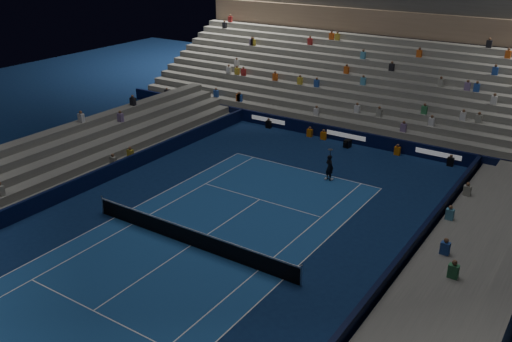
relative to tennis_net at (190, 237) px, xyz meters
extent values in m
plane|color=#0C1F48|center=(0.00, 0.00, -0.50)|extent=(90.00, 90.00, 0.00)
cube|color=navy|center=(0.00, 0.00, -0.50)|extent=(10.97, 23.77, 0.01)
cube|color=black|center=(0.00, 18.50, 0.00)|extent=(44.00, 0.25, 1.00)
cube|color=black|center=(9.70, 0.00, 0.00)|extent=(0.25, 37.00, 1.00)
cube|color=black|center=(-9.70, 0.00, 0.00)|extent=(0.25, 37.00, 1.00)
cube|color=slate|center=(0.00, 19.50, -0.25)|extent=(44.00, 1.00, 0.50)
cube|color=slate|center=(0.00, 20.50, 0.00)|extent=(44.00, 1.00, 1.00)
cube|color=slate|center=(0.00, 21.50, 0.25)|extent=(44.00, 1.00, 1.50)
cube|color=slate|center=(0.00, 22.50, 0.50)|extent=(44.00, 1.00, 2.00)
cube|color=slate|center=(0.00, 23.50, 0.75)|extent=(44.00, 1.00, 2.50)
cube|color=slate|center=(0.00, 24.50, 1.00)|extent=(44.00, 1.00, 3.00)
cube|color=slate|center=(0.00, 25.50, 1.25)|extent=(44.00, 1.00, 3.50)
cube|color=slate|center=(0.00, 26.50, 1.50)|extent=(44.00, 1.00, 4.00)
cube|color=slate|center=(0.00, 27.50, 1.75)|extent=(44.00, 1.00, 4.50)
cube|color=slate|center=(0.00, 28.50, 2.00)|extent=(44.00, 1.00, 5.00)
cube|color=slate|center=(0.00, 29.50, 2.25)|extent=(44.00, 1.00, 5.50)
cube|color=slate|center=(0.00, 30.50, 2.50)|extent=(44.00, 1.00, 6.00)
cube|color=#917459|center=(0.00, 31.60, 6.60)|extent=(44.00, 0.60, 2.20)
cube|color=slate|center=(10.50, 0.00, -0.25)|extent=(1.00, 37.00, 0.50)
cube|color=slate|center=(11.50, 0.00, 0.00)|extent=(1.00, 37.00, 1.00)
cube|color=slate|center=(12.50, 0.00, 0.25)|extent=(1.00, 37.00, 1.50)
cube|color=slate|center=(13.50, 0.00, 0.50)|extent=(1.00, 37.00, 2.00)
cube|color=slate|center=(14.50, 0.00, 0.75)|extent=(1.00, 37.00, 2.50)
cube|color=slate|center=(-10.50, 0.00, -0.25)|extent=(1.00, 37.00, 0.50)
cube|color=slate|center=(-11.50, 0.00, 0.00)|extent=(1.00, 37.00, 1.00)
cube|color=slate|center=(-12.50, 0.00, 0.25)|extent=(1.00, 37.00, 1.50)
cube|color=slate|center=(-13.50, 0.00, 0.50)|extent=(1.00, 37.00, 2.00)
cube|color=slate|center=(-14.50, 0.00, 0.75)|extent=(1.00, 37.00, 2.50)
cylinder|color=#B2B2B7|center=(-6.40, 0.00, 0.05)|extent=(0.10, 0.10, 1.10)
cylinder|color=#B2B2B7|center=(6.40, 0.00, 0.05)|extent=(0.10, 0.10, 1.10)
cube|color=black|center=(0.00, 0.00, -0.05)|extent=(12.80, 0.03, 0.90)
cube|color=white|center=(0.00, 0.00, 0.44)|extent=(12.80, 0.04, 0.08)
imported|color=black|center=(2.11, 11.33, 0.35)|extent=(0.72, 0.60, 1.70)
cube|color=black|center=(0.57, 17.46, -0.22)|extent=(0.49, 0.57, 0.58)
cylinder|color=black|center=(0.57, 17.02, -0.04)|extent=(0.20, 0.37, 0.16)
camera|label=1|loc=(16.32, -18.64, 14.06)|focal=39.07mm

